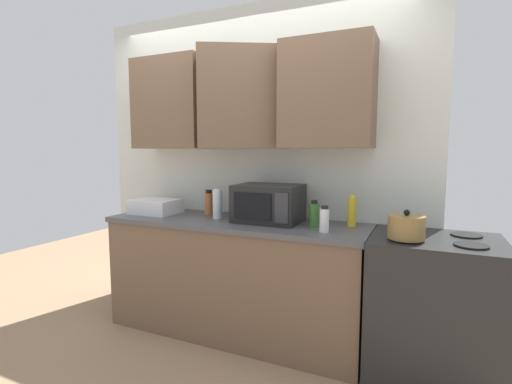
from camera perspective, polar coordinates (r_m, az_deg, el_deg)
ground_plane at (r=2.66m, az=-10.99°, el=-26.42°), size 8.00×8.00×0.00m
wall_back_with_cabinets at (r=3.04m, az=-1.30°, el=8.92°), size 2.90×0.60×2.60m
counter_run at (r=3.00m, az=-3.19°, el=-12.77°), size 2.03×0.63×0.90m
stove_range at (r=2.67m, az=25.40°, el=-15.82°), size 0.76×0.64×0.91m
kettle at (r=2.39m, az=21.96°, el=-4.98°), size 0.21×0.21×0.17m
microwave at (r=2.79m, az=1.91°, el=-1.74°), size 0.48×0.37×0.28m
dish_rack at (r=3.29m, az=-15.07°, el=-2.13°), size 0.38×0.30×0.12m
bottle_yellow_mustard at (r=2.71m, az=14.43°, el=-2.90°), size 0.06×0.06×0.22m
bottle_green_oil at (r=2.64m, az=8.87°, el=-3.45°), size 0.08×0.08×0.19m
bottle_spice_jar at (r=3.14m, az=-7.22°, el=-1.65°), size 0.07×0.07×0.21m
bottle_clear_tall at (r=2.93m, az=-5.92°, el=-1.86°), size 0.07×0.07×0.24m
bottle_white_jar at (r=2.49m, az=10.40°, el=-4.16°), size 0.06×0.06×0.17m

